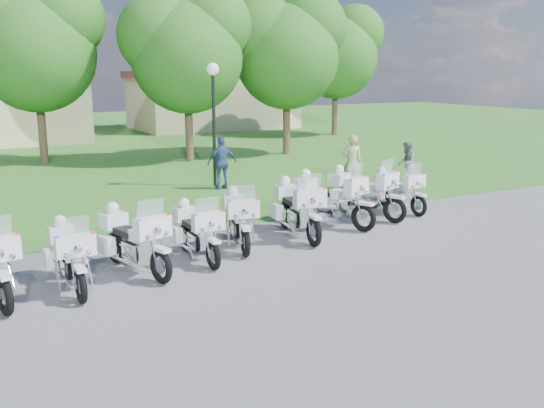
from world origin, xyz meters
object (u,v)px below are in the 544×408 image
bystander_c (222,163)px  motorcycle_1 (69,255)px  lamp_post (213,94)px  bystander_a (352,162)px  motorcycle_4 (238,218)px  motorcycle_8 (397,190)px  bystander_b (406,163)px  motorcycle_2 (133,239)px  motorcycle_6 (329,198)px  motorcycle_7 (362,192)px  motorcycle_3 (196,231)px  motorcycle_5 (297,208)px

bystander_c → motorcycle_1: bearing=49.8°
lamp_post → bystander_a: 5.49m
motorcycle_4 → motorcycle_8: bearing=-153.6°
bystander_a → bystander_b: size_ratio=1.19×
motorcycle_2 → bystander_c: bystander_c is taller
motorcycle_6 → bystander_a: bearing=-152.7°
motorcycle_4 → bystander_a: (6.66, 4.52, 0.28)m
bystander_b → lamp_post: bearing=-73.0°
motorcycle_1 → motorcycle_7: (8.51, 1.95, 0.08)m
lamp_post → bystander_b: lamp_post is taller
bystander_b → motorcycle_3: bearing=-21.1°
motorcycle_7 → bystander_a: bearing=-141.8°
motorcycle_1 → bystander_b: 13.95m
motorcycle_7 → motorcycle_8: bearing=167.9°
motorcycle_7 → bystander_a: 4.31m
motorcycle_8 → bystander_c: bystander_c is taller
bystander_c → motorcycle_3: bearing=62.5°
motorcycle_5 → bystander_c: size_ratio=1.37×
motorcycle_6 → motorcycle_8: motorcycle_6 is taller
motorcycle_5 → bystander_b: 8.20m
motorcycle_7 → motorcycle_4: bearing=-8.1°
motorcycle_3 → lamp_post: size_ratio=0.52×
motorcycle_6 → motorcycle_2: bearing=-7.5°
motorcycle_1 → lamp_post: (6.72, 8.41, 2.65)m
motorcycle_8 → bystander_a: size_ratio=1.18×
motorcycle_8 → bystander_a: bystander_a is taller
motorcycle_2 → motorcycle_5: 4.54m
motorcycle_2 → bystander_a: bearing=-165.6°
motorcycle_1 → bystander_c: 10.23m
motorcycle_4 → motorcycle_5: 1.69m
motorcycle_2 → motorcycle_3: motorcycle_2 is taller
motorcycle_4 → bystander_b: (8.81, 4.10, 0.13)m
bystander_a → bystander_c: (-4.10, 2.13, -0.02)m
motorcycle_4 → motorcycle_7: bearing=-152.7°
bystander_c → bystander_b: bearing=158.5°
motorcycle_3 → bystander_c: size_ratio=1.21×
motorcycle_6 → bystander_b: bearing=-168.8°
motorcycle_4 → motorcycle_8: (5.83, 1.08, -0.04)m
motorcycle_2 → motorcycle_6: (5.82, 1.30, 0.05)m
bystander_a → motorcycle_6: bearing=75.9°
motorcycle_6 → motorcycle_3: bearing=-6.1°
lamp_post → bystander_c: lamp_post is taller
motorcycle_5 → bystander_b: size_ratio=1.59×
motorcycle_8 → lamp_post: bearing=-64.5°
motorcycle_7 → bystander_b: size_ratio=1.55×
lamp_post → motorcycle_2: bearing=-123.6°
lamp_post → bystander_a: lamp_post is taller
motorcycle_2 → bystander_c: bearing=-140.6°
motorcycle_1 → bystander_c: (6.71, 7.72, 0.28)m
motorcycle_2 → bystander_c: size_ratio=1.30×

